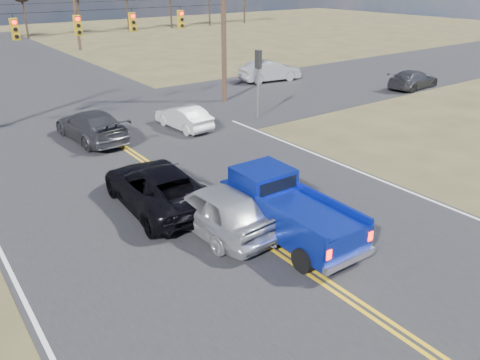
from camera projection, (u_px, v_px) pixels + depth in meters
ground at (328, 285)px, 12.64m from camera, size 160.00×160.00×0.00m
road_main at (158, 170)px, 20.01m from camera, size 14.00×120.00×0.02m
road_cross at (91, 125)px, 25.91m from camera, size 120.00×12.00×0.02m
signal_gantry at (89, 30)px, 23.98m from camera, size 19.60×4.83×10.00m
utility_poles at (85, 29)px, 23.06m from camera, size 19.60×58.32×10.00m
treeline at (30, 8)px, 30.22m from camera, size 87.00×117.80×7.40m
pickup_truck at (285, 209)px, 14.68m from camera, size 2.12×5.16×1.93m
silver_suv at (215, 208)px, 15.05m from camera, size 2.18×4.83×1.61m
black_suv at (158, 187)px, 16.63m from camera, size 2.82×5.65×1.54m
white_car_queue at (184, 117)px, 25.15m from camera, size 1.61×3.93×1.27m
dgrey_car_queue at (91, 126)px, 23.33m from camera, size 2.48×5.35×1.51m
cross_car_east_near at (270, 71)px, 36.26m from camera, size 2.38×5.02×1.59m
cross_car_east_far at (413, 79)px, 34.00m from camera, size 2.18×4.71×1.33m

